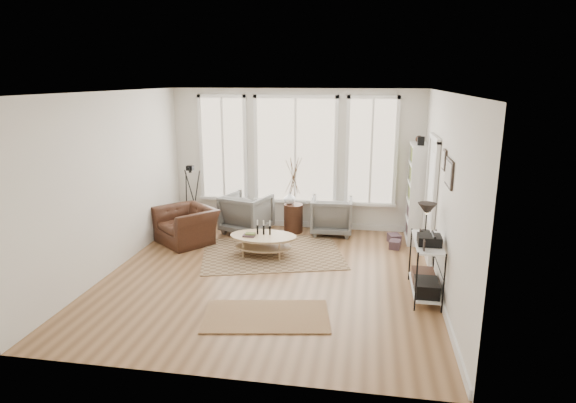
% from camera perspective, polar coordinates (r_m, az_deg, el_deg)
% --- Properties ---
extents(room, '(5.50, 5.54, 2.90)m').
position_cam_1_polar(room, '(7.42, -2.11, 1.41)').
color(room, '#936843').
rests_on(room, ground).
extents(bay_window, '(4.14, 0.12, 2.24)m').
position_cam_1_polar(bay_window, '(9.99, 0.89, 5.86)').
color(bay_window, tan).
rests_on(bay_window, ground).
extents(door, '(0.09, 1.06, 2.22)m').
position_cam_1_polar(door, '(8.51, 16.59, 0.40)').
color(door, silver).
rests_on(door, ground).
extents(bookcase, '(0.31, 0.85, 2.06)m').
position_cam_1_polar(bookcase, '(9.57, 14.99, 1.00)').
color(bookcase, white).
rests_on(bookcase, ground).
extents(low_shelf, '(0.38, 1.08, 1.30)m').
position_cam_1_polar(low_shelf, '(7.29, 16.05, -6.94)').
color(low_shelf, white).
rests_on(low_shelf, ground).
extents(wall_art, '(0.04, 0.88, 0.44)m').
position_cam_1_polar(wall_art, '(6.98, 18.42, 3.62)').
color(wall_art, black).
rests_on(wall_art, ground).
extents(rug_main, '(2.90, 2.47, 0.01)m').
position_cam_1_polar(rug_main, '(8.81, -1.90, -6.13)').
color(rug_main, brown).
rests_on(rug_main, ground).
extents(rug_runner, '(1.80, 1.19, 0.01)m').
position_cam_1_polar(rug_runner, '(6.61, -2.58, -13.38)').
color(rug_runner, brown).
rests_on(rug_runner, ground).
extents(coffee_table, '(1.19, 0.76, 0.55)m').
position_cam_1_polar(coffee_table, '(8.62, -3.00, -4.56)').
color(coffee_table, tan).
rests_on(coffee_table, ground).
extents(armchair_left, '(1.09, 1.10, 0.80)m').
position_cam_1_polar(armchair_left, '(9.92, -4.93, -1.40)').
color(armchair_left, slate).
rests_on(armchair_left, ground).
extents(armchair_right, '(0.84, 0.87, 0.76)m').
position_cam_1_polar(armchair_right, '(9.84, 5.20, -1.64)').
color(armchair_right, slate).
rests_on(armchair_right, ground).
extents(side_table, '(0.39, 0.39, 1.64)m').
position_cam_1_polar(side_table, '(9.80, 0.64, 0.80)').
color(side_table, '#3A1D12').
rests_on(side_table, ground).
extents(vase, '(0.26, 0.26, 0.25)m').
position_cam_1_polar(vase, '(9.87, 0.21, 0.43)').
color(vase, silver).
rests_on(vase, side_table).
extents(accent_chair, '(1.40, 1.38, 0.68)m').
position_cam_1_polar(accent_chair, '(9.48, -11.95, -2.78)').
color(accent_chair, '#3A1D12').
rests_on(accent_chair, ground).
extents(tripod_camera, '(0.49, 0.49, 1.38)m').
position_cam_1_polar(tripod_camera, '(10.10, -11.35, 0.04)').
color(tripod_camera, black).
rests_on(tripod_camera, ground).
extents(book_stack_near, '(0.27, 0.31, 0.17)m').
position_cam_1_polar(book_stack_near, '(9.55, 12.46, -4.31)').
color(book_stack_near, brown).
rests_on(book_stack_near, ground).
extents(book_stack_far, '(0.24, 0.28, 0.16)m').
position_cam_1_polar(book_stack_far, '(9.25, 12.55, -4.98)').
color(book_stack_far, brown).
rests_on(book_stack_far, ground).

